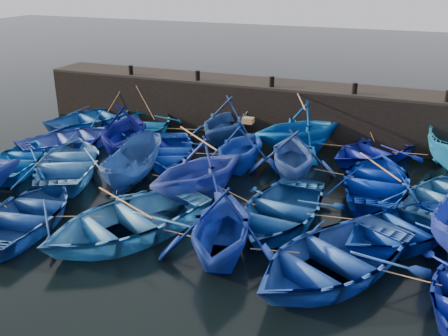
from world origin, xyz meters
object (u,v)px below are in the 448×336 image
at_px(boat_13, 20,159).
at_px(wooden_crate, 248,120).
at_px(boat_0, 95,117).
at_px(boat_8, 169,152).

distance_m(boat_13, wooden_crate, 9.91).
relative_size(boat_0, boat_8, 1.11).
distance_m(boat_8, wooden_crate, 3.95).
bearing_deg(wooden_crate, boat_0, 163.88).
xyz_separation_m(boat_0, boat_13, (0.56, -6.30, -0.09)).
xyz_separation_m(boat_0, boat_8, (6.14, -3.17, -0.06)).
relative_size(boat_8, wooden_crate, 10.47).
bearing_deg(wooden_crate, boat_8, -173.94).
bearing_deg(boat_13, boat_8, -171.73).
xyz_separation_m(boat_8, wooden_crate, (3.53, 0.37, 1.72)).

